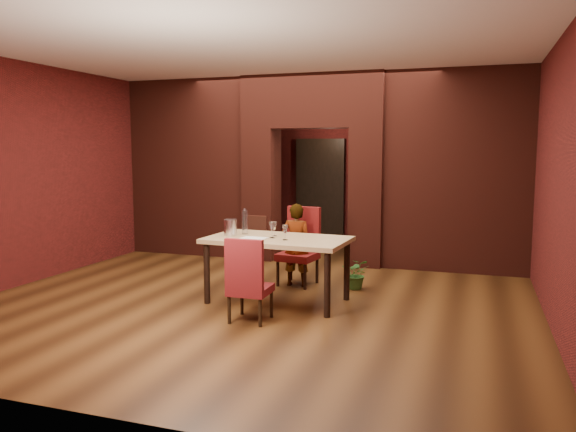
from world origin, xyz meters
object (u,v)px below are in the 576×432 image
person_seated (296,245)px  wine_glass_a (274,229)px  chair_far (298,247)px  wine_glass_b (272,230)px  dining_table (278,270)px  chair_near (250,279)px  wine_glass_c (285,233)px  water_bottle (245,221)px  potted_plant (357,274)px  wine_bucket (230,227)px

person_seated → wine_glass_a: 0.83m
person_seated → chair_far: bearing=-95.1°
wine_glass_a → wine_glass_b: bearing=-78.8°
dining_table → wine_glass_b: 0.52m
chair_near → wine_glass_c: wine_glass_c is taller
chair_far → chair_near: size_ratio=1.15×
chair_near → wine_glass_a: size_ratio=5.29×
wine_glass_c → person_seated: bearing=100.2°
wine_glass_b → wine_glass_c: wine_glass_b is taller
wine_glass_c → wine_glass_a: bearing=132.0°
wine_glass_a → water_bottle: size_ratio=0.54×
water_bottle → dining_table: bearing=-17.7°
person_seated → water_bottle: 0.96m
dining_table → water_bottle: (-0.52, 0.17, 0.59)m
chair_near → wine_glass_a: wine_glass_a is taller
potted_plant → chair_near: bearing=-115.0°
chair_near → wine_glass_b: 0.93m
wine_bucket → wine_glass_c: bearing=-9.5°
dining_table → chair_far: (-0.03, 0.95, 0.14)m
wine_bucket → water_bottle: size_ratio=0.62×
chair_near → person_seated: size_ratio=0.82×
wine_bucket → water_bottle: bearing=54.2°
wine_glass_b → wine_bucket: (-0.59, 0.03, 0.00)m
wine_bucket → potted_plant: 1.92m
wine_glass_b → chair_far: bearing=88.6°
chair_near → wine_bucket: size_ratio=4.66×
chair_far → water_bottle: 1.02m
dining_table → wine_bucket: (-0.65, -0.01, 0.52)m
chair_far → wine_glass_b: 1.06m
wine_glass_a → wine_glass_b: size_ratio=0.90×
wine_bucket → dining_table: bearing=0.9°
wine_glass_a → wine_bucket: wine_bucket is taller
wine_glass_b → water_bottle: (-0.47, 0.21, 0.07)m
dining_table → wine_glass_a: (-0.09, 0.12, 0.51)m
chair_far → wine_glass_a: chair_far is taller
person_seated → wine_glass_b: person_seated is taller
chair_far → chair_near: bearing=-82.2°
wine_glass_b → wine_glass_c: (0.21, -0.10, -0.01)m
person_seated → water_bottle: size_ratio=3.51×
wine_bucket → wine_glass_a: bearing=13.5°
wine_glass_c → wine_bucket: wine_bucket is taller
chair_far → wine_glass_a: size_ratio=6.07×
wine_glass_b → potted_plant: (0.89, 1.02, -0.72)m
wine_bucket → potted_plant: wine_bucket is taller
dining_table → potted_plant: size_ratio=4.09×
chair_far → wine_glass_a: (-0.06, -0.82, 0.37)m
wine_glass_b → potted_plant: size_ratio=0.47×
wine_glass_b → potted_plant: bearing=48.9°
potted_plant → chair_far: bearing=-178.4°
dining_table → wine_glass_a: 0.53m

